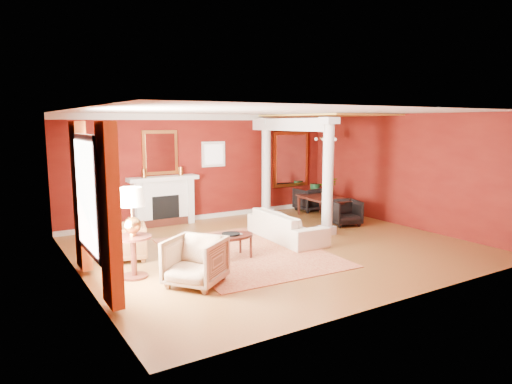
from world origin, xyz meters
TOP-DOWN VIEW (x-y plane):
  - ground at (0.00, 0.00)m, footprint 8.00×8.00m
  - room_shell at (0.00, 0.00)m, footprint 8.04×7.04m
  - fireplace at (-1.30, 3.32)m, footprint 1.85×0.42m
  - overmantel_mirror at (-1.30, 3.45)m, footprint 0.95×0.07m
  - flank_window_left at (-2.85, 3.46)m, footprint 0.70×0.07m
  - flank_window_right at (0.25, 3.46)m, footprint 0.70×0.07m
  - left_window at (-3.89, -0.60)m, footprint 0.21×2.55m
  - column_front at (1.70, 0.30)m, footprint 0.36×0.36m
  - column_back at (1.70, 3.00)m, footprint 0.36×0.36m
  - header_beam at (1.70, 1.90)m, footprint 0.30×3.20m
  - amber_ceiling at (2.85, 1.75)m, footprint 2.30×3.40m
  - dining_mirror at (2.90, 3.45)m, footprint 1.30×0.07m
  - chandelier at (2.90, 1.80)m, footprint 0.60×0.62m
  - crown_trim at (0.00, 3.46)m, footprint 8.00×0.08m
  - base_trim at (0.00, 3.46)m, footprint 8.00×0.08m
  - rug at (-0.75, -0.03)m, footprint 3.12×4.04m
  - sofa at (0.57, 0.40)m, footprint 0.77×2.25m
  - armchair_leopard at (-3.05, 0.75)m, footprint 0.88×0.92m
  - armchair_stripe at (-2.45, -1.25)m, footprint 1.17×1.18m
  - coffee_table at (-1.23, -0.25)m, footprint 0.95×0.95m
  - coffee_book at (-1.19, -0.26)m, footprint 0.16×0.02m
  - side_table at (-3.20, -0.34)m, footprint 0.64×0.64m
  - dining_table at (2.90, 1.73)m, footprint 0.69×1.72m
  - dining_chair_near at (2.74, 0.80)m, footprint 0.86×0.83m
  - dining_chair_far at (3.18, 2.85)m, footprint 0.76×0.72m
  - green_urn at (3.50, 2.99)m, footprint 0.34×0.34m
  - potted_plant at (2.90, 1.68)m, footprint 0.64×0.68m

SIDE VIEW (x-z plane):
  - ground at x=0.00m, z-range 0.00..0.00m
  - rug at x=-0.75m, z-range 0.00..0.02m
  - base_trim at x=0.00m, z-range 0.00..0.12m
  - green_urn at x=3.50m, z-range -0.09..0.72m
  - dining_chair_near at x=2.74m, z-range 0.00..0.74m
  - dining_chair_far at x=3.18m, z-range 0.00..0.78m
  - armchair_leopard at x=-3.05m, z-range 0.00..0.79m
  - sofa at x=0.57m, z-range 0.00..0.87m
  - coffee_table at x=-1.23m, z-range 0.19..0.68m
  - armchair_stripe at x=-2.45m, z-range 0.00..0.89m
  - dining_table at x=2.90m, z-range 0.00..0.94m
  - coffee_book at x=-1.19m, z-range 0.48..0.69m
  - fireplace at x=-1.30m, z-range 0.00..1.29m
  - side_table at x=-3.20m, z-range 0.29..1.88m
  - potted_plant at x=2.90m, z-range 0.94..1.38m
  - left_window at x=-3.89m, z-range 0.12..2.72m
  - column_front at x=1.70m, z-range 0.03..2.83m
  - column_back at x=1.70m, z-range 0.03..2.83m
  - dining_mirror at x=2.90m, z-range 0.70..2.40m
  - flank_window_left at x=-2.85m, z-range 1.45..2.15m
  - flank_window_right at x=0.25m, z-range 1.45..2.15m
  - overmantel_mirror at x=-1.30m, z-range 1.33..2.47m
  - room_shell at x=0.00m, z-range 0.56..3.48m
  - chandelier at x=2.90m, z-range 1.87..2.62m
  - header_beam at x=1.70m, z-range 2.46..2.78m
  - crown_trim at x=0.00m, z-range 2.74..2.90m
  - amber_ceiling at x=2.85m, z-range 2.85..2.89m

